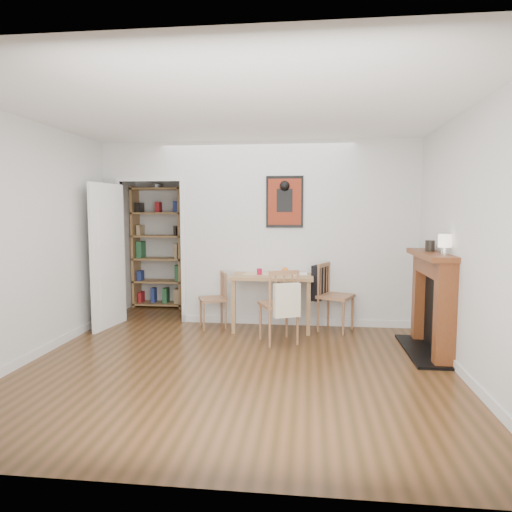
# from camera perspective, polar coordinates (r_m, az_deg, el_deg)

# --- Properties ---
(ground) EXTENTS (5.20, 5.20, 0.00)m
(ground) POSITION_cam_1_polar(r_m,az_deg,el_deg) (5.37, -1.64, -11.93)
(ground) COLOR brown
(ground) RESTS_ON ground
(room_shell) EXTENTS (5.20, 5.20, 5.20)m
(room_shell) POSITION_cam_1_polar(r_m,az_deg,el_deg) (6.45, 0.91, 2.76)
(room_shell) COLOR #BCBDBA
(room_shell) RESTS_ON ground
(dining_table) EXTENTS (1.11, 0.71, 0.76)m
(dining_table) POSITION_cam_1_polar(r_m,az_deg,el_deg) (6.26, 2.07, -3.16)
(dining_table) COLOR #A0814A
(dining_table) RESTS_ON ground
(chair_left) EXTENTS (0.51, 0.51, 0.78)m
(chair_left) POSITION_cam_1_polar(r_m,az_deg,el_deg) (6.42, -5.42, -5.45)
(chair_left) COLOR #8F6442
(chair_left) RESTS_ON ground
(chair_right) EXTENTS (0.65, 0.61, 0.92)m
(chair_right) POSITION_cam_1_polar(r_m,az_deg,el_deg) (6.29, 9.75, -4.92)
(chair_right) COLOR #8F6442
(chair_right) RESTS_ON ground
(chair_front) EXTENTS (0.61, 0.64, 0.92)m
(chair_front) POSITION_cam_1_polar(r_m,az_deg,el_deg) (5.65, 2.91, -6.15)
(chair_front) COLOR #8F6442
(chair_front) RESTS_ON ground
(bookshelf) EXTENTS (0.86, 0.34, 2.03)m
(bookshelf) POSITION_cam_1_polar(r_m,az_deg,el_deg) (7.91, -12.08, 1.03)
(bookshelf) COLOR #A0814A
(bookshelf) RESTS_ON ground
(fireplace) EXTENTS (0.45, 1.25, 1.16)m
(fireplace) POSITION_cam_1_polar(r_m,az_deg,el_deg) (5.60, 21.27, -5.10)
(fireplace) COLOR brown
(fireplace) RESTS_ON ground
(red_glass) EXTENTS (0.07, 0.07, 0.09)m
(red_glass) POSITION_cam_1_polar(r_m,az_deg,el_deg) (6.19, 0.44, -1.99)
(red_glass) COLOR maroon
(red_glass) RESTS_ON dining_table
(orange_fruit) EXTENTS (0.08, 0.08, 0.08)m
(orange_fruit) POSITION_cam_1_polar(r_m,az_deg,el_deg) (6.39, 3.68, -1.80)
(orange_fruit) COLOR orange
(orange_fruit) RESTS_ON dining_table
(placemat) EXTENTS (0.44, 0.35, 0.00)m
(placemat) POSITION_cam_1_polar(r_m,az_deg,el_deg) (6.31, 0.43, -2.23)
(placemat) COLOR #C1B69F
(placemat) RESTS_ON dining_table
(notebook) EXTENTS (0.28, 0.21, 0.01)m
(notebook) POSITION_cam_1_polar(r_m,az_deg,el_deg) (6.31, 5.17, -2.21)
(notebook) COLOR white
(notebook) RESTS_ON dining_table
(mantel_lamp) EXTENTS (0.14, 0.14, 0.22)m
(mantel_lamp) POSITION_cam_1_polar(r_m,az_deg,el_deg) (5.23, 22.52, 1.63)
(mantel_lamp) COLOR silver
(mantel_lamp) RESTS_ON fireplace
(ceramic_jar_a) EXTENTS (0.11, 0.11, 0.13)m
(ceramic_jar_a) POSITION_cam_1_polar(r_m,az_deg,el_deg) (5.61, 20.91, 1.19)
(ceramic_jar_a) COLOR black
(ceramic_jar_a) RESTS_ON fireplace
(ceramic_jar_b) EXTENTS (0.07, 0.07, 0.09)m
(ceramic_jar_b) POSITION_cam_1_polar(r_m,az_deg,el_deg) (5.79, 20.95, 1.14)
(ceramic_jar_b) COLOR black
(ceramic_jar_b) RESTS_ON fireplace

